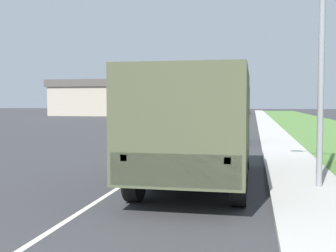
# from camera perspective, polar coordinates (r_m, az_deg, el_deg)

# --- Properties ---
(ground_plane) EXTENTS (180.00, 180.00, 0.00)m
(ground_plane) POSITION_cam_1_polar(r_m,az_deg,el_deg) (41.84, 7.04, 0.37)
(ground_plane) COLOR #38383A
(lane_centre_stripe) EXTENTS (0.12, 120.00, 0.00)m
(lane_centre_stripe) POSITION_cam_1_polar(r_m,az_deg,el_deg) (41.84, 7.04, 0.37)
(lane_centre_stripe) COLOR silver
(lane_centre_stripe) RESTS_ON ground
(sidewalk_right) EXTENTS (1.80, 120.00, 0.12)m
(sidewalk_right) POSITION_cam_1_polar(r_m,az_deg,el_deg) (41.74, 13.21, 0.38)
(sidewalk_right) COLOR beige
(sidewalk_right) RESTS_ON ground
(grass_strip_right) EXTENTS (7.00, 120.00, 0.02)m
(grass_strip_right) POSITION_cam_1_polar(r_m,az_deg,el_deg) (42.10, 19.21, 0.24)
(grass_strip_right) COLOR #56843D
(grass_strip_right) RESTS_ON ground
(military_truck) EXTENTS (2.48, 7.10, 2.82)m
(military_truck) POSITION_cam_1_polar(r_m,az_deg,el_deg) (10.77, 4.22, 0.56)
(military_truck) COLOR #474C38
(military_truck) RESTS_ON ground
(car_nearest_ahead) EXTENTS (1.77, 4.14, 1.42)m
(car_nearest_ahead) POSITION_cam_1_polar(r_m,az_deg,el_deg) (22.05, 8.08, -0.55)
(car_nearest_ahead) COLOR navy
(car_nearest_ahead) RESTS_ON ground
(car_second_ahead) EXTENTS (1.94, 4.33, 1.55)m
(car_second_ahead) POSITION_cam_1_polar(r_m,az_deg,el_deg) (37.49, 3.34, 1.12)
(car_second_ahead) COLOR navy
(car_second_ahead) RESTS_ON ground
(car_third_ahead) EXTENTS (1.83, 4.38, 1.55)m
(car_third_ahead) POSITION_cam_1_polar(r_m,az_deg,el_deg) (52.36, 5.72, 1.72)
(car_third_ahead) COLOR maroon
(car_third_ahead) RESTS_ON ground
(car_fourth_ahead) EXTENTS (1.87, 4.86, 1.63)m
(car_fourth_ahead) POSITION_cam_1_polar(r_m,az_deg,el_deg) (68.03, 7.14, 2.09)
(car_fourth_ahead) COLOR maroon
(car_fourth_ahead) RESTS_ON ground
(car_farthest_ahead) EXTENTS (1.90, 4.89, 1.47)m
(car_farthest_ahead) POSITION_cam_1_polar(r_m,az_deg,el_deg) (76.52, 10.36, 2.14)
(car_farthest_ahead) COLOR black
(car_farthest_ahead) RESTS_ON ground
(building_distant) EXTENTS (20.01, 12.51, 5.48)m
(building_distant) POSITION_cam_1_polar(r_m,az_deg,el_deg) (68.03, -6.47, 3.82)
(building_distant) COLOR #B2A893
(building_distant) RESTS_ON ground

